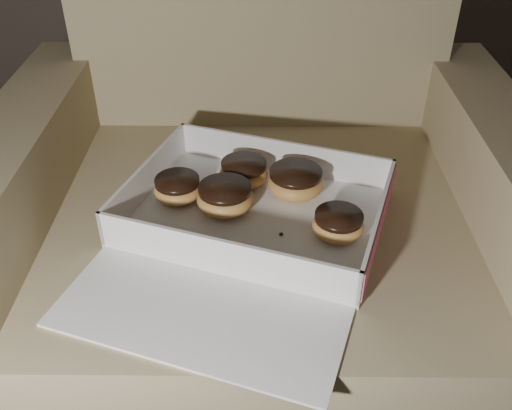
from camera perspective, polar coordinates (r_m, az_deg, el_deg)
The scene contains 10 objects.
armchair at distance 1.12m, azimuth 0.38°, elevation -3.37°, with size 0.94×0.79×0.98m.
bakery_box at distance 0.91m, azimuth -0.69°, elevation -2.26°, with size 0.53×0.58×0.07m.
donut_a at distance 0.98m, azimuth -7.84°, elevation 1.69°, with size 0.08×0.08×0.04m.
donut_b at distance 0.90m, azimuth 8.22°, elevation -1.90°, with size 0.08×0.08×0.04m.
donut_c at distance 1.02m, azimuth -1.21°, elevation 3.34°, with size 0.09×0.09×0.04m.
donut_d at distance 0.95m, azimuth -3.11°, elevation 0.78°, with size 0.09×0.09×0.05m.
donut_e at distance 0.99m, azimuth 3.98°, elevation 2.35°, with size 0.10×0.10×0.05m.
crumb_a at distance 0.87m, azimuth -4.58°, elevation -5.22°, with size 0.01×0.01×0.00m, color black.
crumb_b at distance 0.91m, azimuth 8.07°, elevation -3.11°, with size 0.01×0.01×0.00m, color black.
crumb_c at distance 0.91m, azimuth 2.53°, elevation -2.91°, with size 0.01×0.01×0.00m, color black.
Camera 1 is at (-0.44, 0.15, 1.02)m, focal length 40.00 mm.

